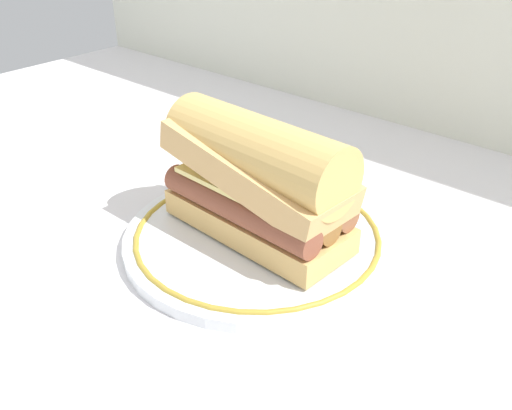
% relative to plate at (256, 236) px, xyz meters
% --- Properties ---
extents(ground_plane, '(1.50, 1.50, 0.00)m').
position_rel_plate_xyz_m(ground_plane, '(0.00, 0.01, -0.01)').
color(ground_plane, silver).
extents(plate, '(0.27, 0.27, 0.01)m').
position_rel_plate_xyz_m(plate, '(0.00, 0.00, 0.00)').
color(plate, white).
rests_on(plate, ground_plane).
extents(sausage_sandwich, '(0.20, 0.10, 0.12)m').
position_rel_plate_xyz_m(sausage_sandwich, '(0.00, 0.00, 0.07)').
color(sausage_sandwich, '#DEB066').
rests_on(sausage_sandwich, plate).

